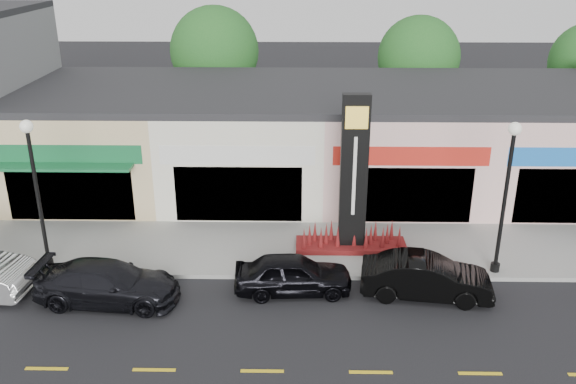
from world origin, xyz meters
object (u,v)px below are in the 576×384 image
object	(u,v)px
lamp_west_near	(35,181)
car_dark_sedan	(107,283)
lamp_east_near	(507,184)
car_black_sedan	(293,274)
car_black_conv	(426,277)
pylon_sign	(353,197)

from	to	relation	value
lamp_west_near	car_dark_sedan	size ratio (longest dim) A/B	1.16
lamp_east_near	car_black_sedan	world-z (taller)	lamp_east_near
lamp_west_near	car_black_conv	distance (m)	13.60
car_dark_sedan	lamp_west_near	bearing A→B (deg)	58.15
lamp_west_near	car_dark_sedan	distance (m)	4.40
lamp_west_near	car_dark_sedan	world-z (taller)	lamp_west_near
car_black_sedan	lamp_west_near	bearing A→B (deg)	78.46
car_black_conv	lamp_east_near	bearing A→B (deg)	-54.53
lamp_east_near	car_dark_sedan	bearing A→B (deg)	-171.44
car_black_sedan	pylon_sign	bearing A→B (deg)	-39.68
lamp_west_near	car_black_conv	size ratio (longest dim) A/B	1.27
car_black_sedan	car_black_conv	bearing A→B (deg)	-95.99
lamp_east_near	car_black_conv	distance (m)	4.18
pylon_sign	car_black_conv	size ratio (longest dim) A/B	1.40
pylon_sign	car_black_sedan	distance (m)	4.02
lamp_east_near	car_dark_sedan	world-z (taller)	lamp_east_near
car_dark_sedan	car_black_sedan	world-z (taller)	car_dark_sedan
pylon_sign	car_dark_sedan	size ratio (longest dim) A/B	1.27
lamp_west_near	car_dark_sedan	xyz separation A→B (m)	(2.75, -2.00, -2.79)
lamp_west_near	lamp_east_near	size ratio (longest dim) A/B	1.00
lamp_west_near	car_black_sedan	size ratio (longest dim) A/B	1.39
car_dark_sedan	car_black_conv	bearing A→B (deg)	-83.01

